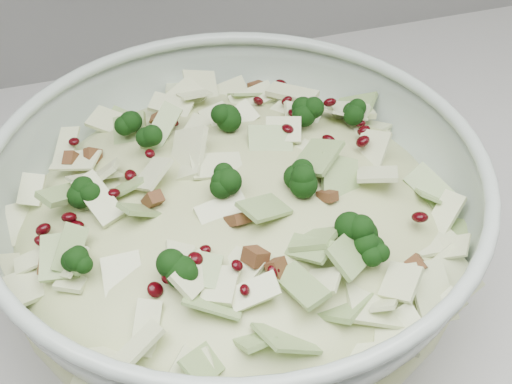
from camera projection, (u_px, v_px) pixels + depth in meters
mixing_bowl at (237, 232)px, 0.54m from camera, size 0.41×0.41×0.15m
salad at (236, 210)px, 0.52m from camera, size 0.41×0.41×0.15m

